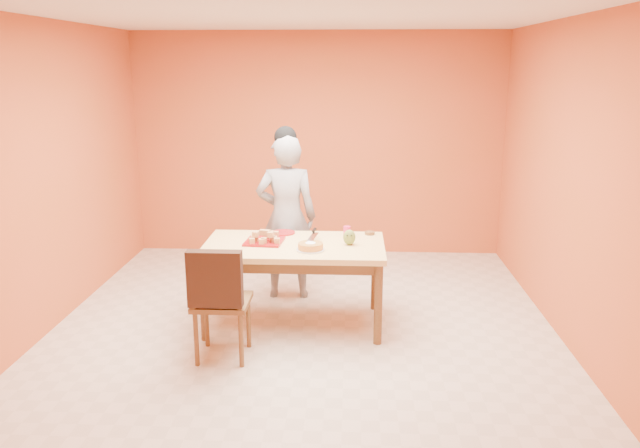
{
  "coord_description": "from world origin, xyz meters",
  "views": [
    {
      "loc": [
        0.42,
        -5.1,
        2.31
      ],
      "look_at": [
        0.14,
        0.3,
        0.92
      ],
      "focal_mm": 35.0,
      "sensor_mm": 36.0,
      "label": 1
    }
  ],
  "objects_px": {
    "pastry_platter": "(264,241)",
    "sponge_cake": "(310,246)",
    "dining_table": "(294,254)",
    "red_dinner_plate": "(283,233)",
    "magenta_glass": "(347,231)",
    "checker_tin": "(370,233)",
    "dining_chair": "(221,300)",
    "person": "(287,217)",
    "egg_ornament": "(349,237)"
  },
  "relations": [
    {
      "from": "dining_table",
      "to": "red_dinner_plate",
      "type": "relative_size",
      "value": 7.25
    },
    {
      "from": "dining_chair",
      "to": "red_dinner_plate",
      "type": "height_order",
      "value": "dining_chair"
    },
    {
      "from": "person",
      "to": "checker_tin",
      "type": "relative_size",
      "value": 17.72
    },
    {
      "from": "red_dinner_plate",
      "to": "checker_tin",
      "type": "height_order",
      "value": "checker_tin"
    },
    {
      "from": "dining_table",
      "to": "pastry_platter",
      "type": "height_order",
      "value": "pastry_platter"
    },
    {
      "from": "dining_table",
      "to": "pastry_platter",
      "type": "xyz_separation_m",
      "value": [
        -0.27,
        0.04,
        0.1
      ]
    },
    {
      "from": "checker_tin",
      "to": "egg_ornament",
      "type": "bearing_deg",
      "value": -118.05
    },
    {
      "from": "egg_ornament",
      "to": "checker_tin",
      "type": "relative_size",
      "value": 1.48
    },
    {
      "from": "dining_table",
      "to": "pastry_platter",
      "type": "bearing_deg",
      "value": 172.62
    },
    {
      "from": "magenta_glass",
      "to": "checker_tin",
      "type": "xyz_separation_m",
      "value": [
        0.21,
        0.07,
        -0.03
      ]
    },
    {
      "from": "person",
      "to": "checker_tin",
      "type": "height_order",
      "value": "person"
    },
    {
      "from": "dining_chair",
      "to": "egg_ornament",
      "type": "height_order",
      "value": "dining_chair"
    },
    {
      "from": "dining_chair",
      "to": "person",
      "type": "distance_m",
      "value": 1.51
    },
    {
      "from": "dining_chair",
      "to": "red_dinner_plate",
      "type": "distance_m",
      "value": 1.16
    },
    {
      "from": "red_dinner_plate",
      "to": "magenta_glass",
      "type": "bearing_deg",
      "value": -7.02
    },
    {
      "from": "person",
      "to": "pastry_platter",
      "type": "height_order",
      "value": "person"
    },
    {
      "from": "dining_chair",
      "to": "sponge_cake",
      "type": "distance_m",
      "value": 0.91
    },
    {
      "from": "pastry_platter",
      "to": "checker_tin",
      "type": "relative_size",
      "value": 3.51
    },
    {
      "from": "sponge_cake",
      "to": "checker_tin",
      "type": "distance_m",
      "value": 0.75
    },
    {
      "from": "person",
      "to": "magenta_glass",
      "type": "bearing_deg",
      "value": 141.07
    },
    {
      "from": "dining_table",
      "to": "checker_tin",
      "type": "height_order",
      "value": "checker_tin"
    },
    {
      "from": "person",
      "to": "checker_tin",
      "type": "distance_m",
      "value": 0.9
    },
    {
      "from": "pastry_platter",
      "to": "sponge_cake",
      "type": "xyz_separation_m",
      "value": [
        0.43,
        -0.22,
        0.03
      ]
    },
    {
      "from": "pastry_platter",
      "to": "magenta_glass",
      "type": "height_order",
      "value": "magenta_glass"
    },
    {
      "from": "person",
      "to": "checker_tin",
      "type": "bearing_deg",
      "value": 152.94
    },
    {
      "from": "sponge_cake",
      "to": "magenta_glass",
      "type": "relative_size",
      "value": 2.27
    },
    {
      "from": "dining_table",
      "to": "magenta_glass",
      "type": "distance_m",
      "value": 0.56
    },
    {
      "from": "pastry_platter",
      "to": "red_dinner_plate",
      "type": "height_order",
      "value": "pastry_platter"
    },
    {
      "from": "person",
      "to": "egg_ornament",
      "type": "height_order",
      "value": "person"
    },
    {
      "from": "egg_ornament",
      "to": "magenta_glass",
      "type": "relative_size",
      "value": 1.45
    },
    {
      "from": "red_dinner_plate",
      "to": "magenta_glass",
      "type": "height_order",
      "value": "magenta_glass"
    },
    {
      "from": "dining_chair",
      "to": "checker_tin",
      "type": "distance_m",
      "value": 1.62
    },
    {
      "from": "sponge_cake",
      "to": "pastry_platter",
      "type": "bearing_deg",
      "value": 152.74
    },
    {
      "from": "red_dinner_plate",
      "to": "checker_tin",
      "type": "bearing_deg",
      "value": 0.0
    },
    {
      "from": "dining_chair",
      "to": "egg_ornament",
      "type": "relative_size",
      "value": 6.96
    },
    {
      "from": "dining_table",
      "to": "dining_chair",
      "type": "distance_m",
      "value": 0.89
    },
    {
      "from": "dining_chair",
      "to": "magenta_glass",
      "type": "relative_size",
      "value": 10.07
    },
    {
      "from": "person",
      "to": "checker_tin",
      "type": "xyz_separation_m",
      "value": [
        0.82,
        -0.36,
        -0.05
      ]
    },
    {
      "from": "dining_table",
      "to": "red_dinner_plate",
      "type": "xyz_separation_m",
      "value": [
        -0.13,
        0.35,
        0.1
      ]
    },
    {
      "from": "red_dinner_plate",
      "to": "checker_tin",
      "type": "distance_m",
      "value": 0.81
    },
    {
      "from": "person",
      "to": "red_dinner_plate",
      "type": "relative_size",
      "value": 7.49
    },
    {
      "from": "pastry_platter",
      "to": "egg_ornament",
      "type": "xyz_separation_m",
      "value": [
        0.76,
        -0.04,
        0.06
      ]
    },
    {
      "from": "egg_ornament",
      "to": "checker_tin",
      "type": "distance_m",
      "value": 0.41
    },
    {
      "from": "egg_ornament",
      "to": "magenta_glass",
      "type": "distance_m",
      "value": 0.28
    },
    {
      "from": "dining_chair",
      "to": "magenta_glass",
      "type": "distance_m",
      "value": 1.43
    },
    {
      "from": "red_dinner_plate",
      "to": "egg_ornament",
      "type": "relative_size",
      "value": 1.6
    },
    {
      "from": "pastry_platter",
      "to": "sponge_cake",
      "type": "relative_size",
      "value": 1.52
    },
    {
      "from": "sponge_cake",
      "to": "magenta_glass",
      "type": "height_order",
      "value": "magenta_glass"
    },
    {
      "from": "person",
      "to": "magenta_glass",
      "type": "height_order",
      "value": "person"
    },
    {
      "from": "dining_table",
      "to": "dining_chair",
      "type": "bearing_deg",
      "value": -126.22
    }
  ]
}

